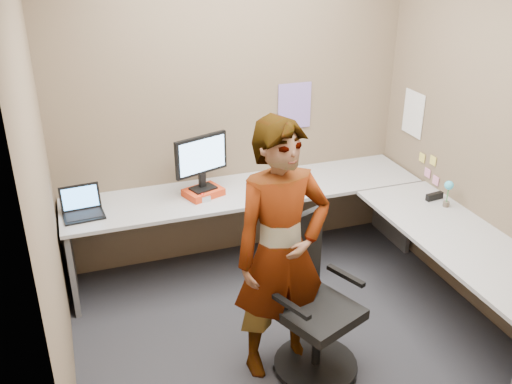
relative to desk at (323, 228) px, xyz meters
name	(u,v)px	position (x,y,z in m)	size (l,w,h in m)	color
ground	(288,332)	(-0.44, -0.39, -0.59)	(3.00, 3.00, 0.00)	#232328
wall_back	(233,106)	(-0.44, 0.91, 0.76)	(3.00, 3.00, 0.00)	brown
wall_right	(487,136)	(1.06, -0.39, 0.76)	(2.70, 2.70, 0.00)	brown
wall_left	(43,195)	(-1.94, -0.39, 0.76)	(2.70, 2.70, 0.00)	brown
desk	(323,228)	(0.00, 0.00, 0.00)	(2.98, 2.58, 0.73)	#A3A3A3
paper_ream	(203,192)	(-0.80, 0.59, 0.17)	(0.29, 0.21, 0.06)	red
monitor	(201,158)	(-0.80, 0.60, 0.46)	(0.45, 0.21, 0.44)	black
laptop	(82,208)	(-1.74, 0.56, 0.20)	(0.31, 0.27, 0.21)	black
trackball_mouse	(202,198)	(-0.83, 0.49, 0.17)	(0.12, 0.08, 0.07)	#B7B7BC
origami	(266,195)	(-0.34, 0.36, 0.17)	(0.10, 0.10, 0.06)	white
stapler	(434,196)	(0.92, -0.09, 0.17)	(0.15, 0.04, 0.06)	black
flower	(448,190)	(0.93, -0.22, 0.28)	(0.07, 0.07, 0.22)	brown
calendar_purple	(294,106)	(0.11, 0.90, 0.71)	(0.30, 0.01, 0.40)	#846BB7
calendar_white	(413,114)	(1.05, 0.51, 0.66)	(0.01, 0.28, 0.38)	white
sticky_note_a	(433,161)	(1.05, 0.16, 0.36)	(0.01, 0.07, 0.07)	#F2E059
sticky_note_b	(427,173)	(1.05, 0.21, 0.23)	(0.01, 0.07, 0.07)	pink
sticky_note_c	(436,180)	(1.05, 0.09, 0.21)	(0.01, 0.07, 0.07)	pink
sticky_note_d	(422,158)	(1.05, 0.31, 0.33)	(0.01, 0.07, 0.07)	#F2E059
office_chair	(311,313)	(-0.43, -0.75, -0.16)	(0.61, 0.61, 1.05)	black
person	(281,252)	(-0.61, -0.66, 0.28)	(0.63, 0.42, 1.74)	#999399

